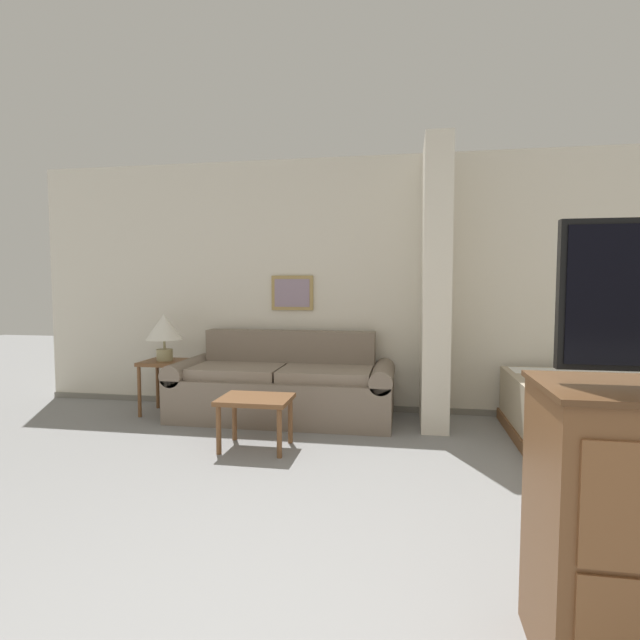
{
  "coord_description": "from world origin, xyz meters",
  "views": [
    {
      "loc": [
        0.27,
        -1.25,
        1.31
      ],
      "look_at": [
        -0.35,
        2.32,
        1.05
      ],
      "focal_mm": 28.0,
      "sensor_mm": 36.0,
      "label": 1
    }
  ],
  "objects_px": {
    "couch": "(283,387)",
    "coffee_table": "(255,405)",
    "bed": "(626,425)",
    "table_lamp": "(164,329)"
  },
  "relations": [
    {
      "from": "coffee_table",
      "to": "bed",
      "type": "distance_m",
      "value": 2.81
    },
    {
      "from": "couch",
      "to": "table_lamp",
      "type": "bearing_deg",
      "value": -178.04
    },
    {
      "from": "couch",
      "to": "bed",
      "type": "bearing_deg",
      "value": -14.23
    },
    {
      "from": "bed",
      "to": "couch",
      "type": "bearing_deg",
      "value": 165.77
    },
    {
      "from": "couch",
      "to": "bed",
      "type": "distance_m",
      "value": 2.89
    },
    {
      "from": "couch",
      "to": "coffee_table",
      "type": "xyz_separation_m",
      "value": [
        0.01,
        -0.93,
        0.05
      ]
    },
    {
      "from": "table_lamp",
      "to": "bed",
      "type": "height_order",
      "value": "table_lamp"
    },
    {
      "from": "table_lamp",
      "to": "coffee_table",
      "type": "bearing_deg",
      "value": -36.03
    },
    {
      "from": "table_lamp",
      "to": "bed",
      "type": "bearing_deg",
      "value": -9.44
    },
    {
      "from": "coffee_table",
      "to": "bed",
      "type": "height_order",
      "value": "bed"
    }
  ]
}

